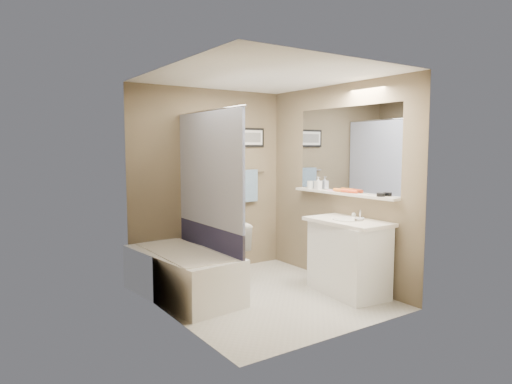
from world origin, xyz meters
TOP-DOWN VIEW (x-y plane):
  - ground at (0.00, 0.00)m, footprint 2.50×2.50m
  - ceiling at (0.00, 0.00)m, footprint 2.20×2.50m
  - wall_back at (0.00, 1.23)m, footprint 2.20×0.04m
  - wall_front at (0.00, -1.23)m, footprint 2.20×0.04m
  - wall_left at (-1.08, 0.00)m, footprint 0.04×2.50m
  - wall_right at (1.08, 0.00)m, footprint 0.04×2.50m
  - tile_surround at (-1.09, 0.50)m, footprint 0.02×1.55m
  - curtain_rod at (-0.40, 0.50)m, footprint 0.02×1.55m
  - curtain_upper at (-0.40, 0.50)m, footprint 0.03×1.45m
  - curtain_lower at (-0.40, 0.50)m, footprint 0.03×1.45m
  - mirror at (1.09, -0.15)m, footprint 0.02×1.60m
  - shelf at (1.04, -0.15)m, footprint 0.12×1.60m
  - towel_bar at (0.55, 1.22)m, footprint 0.60×0.02m
  - towel at (0.55, 1.20)m, footprint 0.34×0.05m
  - art_frame at (0.55, 1.23)m, footprint 0.62×0.02m
  - art_mat at (0.55, 1.22)m, footprint 0.56×0.00m
  - art_image at (0.55, 1.22)m, footprint 0.50×0.00m
  - door at (0.55, -1.24)m, footprint 0.80×0.02m
  - door_handle at (0.22, -1.19)m, footprint 0.10×0.02m
  - bathtub at (-0.75, 0.49)m, footprint 0.86×1.57m
  - tub_rim at (-0.75, 0.49)m, footprint 0.56×1.36m
  - toilet at (0.03, 0.85)m, footprint 0.53×0.78m
  - vanity at (0.85, -0.45)m, footprint 0.60×0.95m
  - countertop at (0.84, -0.45)m, footprint 0.54×0.96m
  - sink_basin at (0.83, -0.45)m, footprint 0.34×0.34m
  - faucet_spout at (1.03, -0.45)m, footprint 0.02×0.02m
  - faucet_knob at (1.03, -0.35)m, footprint 0.05×0.05m
  - candle_bowl_near at (1.04, -0.73)m, footprint 0.09×0.09m
  - hair_brush_front at (1.04, -0.27)m, footprint 0.07×0.22m
  - hair_brush_back at (1.04, -0.13)m, footprint 0.06×0.22m
  - pink_comb at (1.04, 0.03)m, footprint 0.05×0.16m
  - glass_jar at (1.04, 0.43)m, footprint 0.08×0.08m
  - soap_bottle at (1.04, 0.28)m, footprint 0.08×0.08m

SIDE VIEW (x-z plane):
  - ground at x=0.00m, z-range 0.00..0.00m
  - bathtub at x=-0.75m, z-range 0.00..0.50m
  - toilet at x=0.03m, z-range 0.00..0.73m
  - vanity at x=0.85m, z-range 0.00..0.80m
  - tub_rim at x=-0.75m, z-range 0.49..0.51m
  - curtain_lower at x=-0.40m, z-range 0.40..0.76m
  - countertop at x=0.84m, z-range 0.80..0.84m
  - sink_basin at x=0.83m, z-range 0.84..0.86m
  - faucet_knob at x=1.03m, z-range 0.84..0.90m
  - faucet_spout at x=1.03m, z-range 0.84..0.94m
  - tile_surround at x=-1.09m, z-range 0.00..2.00m
  - door at x=0.55m, z-range 0.00..2.00m
  - door_handle at x=0.22m, z-range 0.99..1.01m
  - shelf at x=1.04m, z-range 1.09..1.11m
  - pink_comb at x=1.04m, z-range 1.11..1.12m
  - towel at x=0.55m, z-range 0.90..1.34m
  - candle_bowl_near at x=1.04m, z-range 1.11..1.16m
  - hair_brush_front at x=1.04m, z-range 1.12..1.16m
  - hair_brush_back at x=1.04m, z-range 1.12..1.16m
  - glass_jar at x=1.04m, z-range 1.11..1.22m
  - soap_bottle at x=1.04m, z-range 1.11..1.28m
  - wall_back at x=0.00m, z-range 0.00..2.40m
  - wall_front at x=0.00m, z-range 0.00..2.40m
  - wall_left at x=-1.08m, z-range 0.00..2.40m
  - wall_right at x=1.08m, z-range 0.00..2.40m
  - towel_bar at x=0.55m, z-range 1.29..1.31m
  - curtain_upper at x=-0.40m, z-range 0.76..2.04m
  - mirror at x=1.09m, z-range 1.12..2.12m
  - art_frame at x=0.55m, z-range 1.65..1.91m
  - art_mat at x=0.55m, z-range 1.68..1.88m
  - art_image at x=0.55m, z-range 1.72..1.84m
  - curtain_rod at x=-0.40m, z-range 2.04..2.06m
  - ceiling at x=0.00m, z-range 2.36..2.40m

